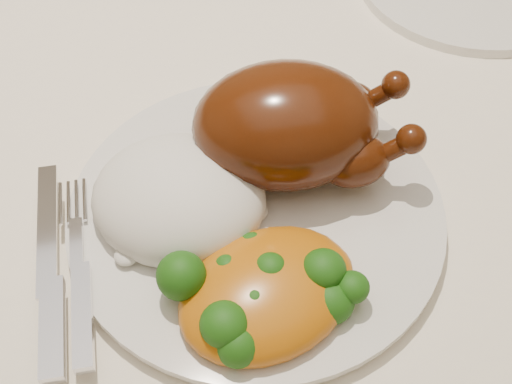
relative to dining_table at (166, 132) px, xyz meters
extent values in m
cube|color=brown|center=(0.00, 0.00, 0.07)|extent=(1.60, 0.90, 0.04)
cube|color=white|center=(0.00, 0.00, 0.10)|extent=(1.72, 1.02, 0.01)
cylinder|color=silver|center=(0.05, -0.20, 0.11)|extent=(0.33, 0.33, 0.01)
ellipsoid|color=#4F1B08|center=(0.08, -0.16, 0.16)|extent=(0.15, 0.12, 0.09)
ellipsoid|color=#4F1B08|center=(0.07, -0.17, 0.17)|extent=(0.07, 0.06, 0.03)
ellipsoid|color=#4F1B08|center=(0.12, -0.20, 0.14)|extent=(0.05, 0.04, 0.04)
sphere|color=#4F1B08|center=(0.16, -0.20, 0.16)|extent=(0.02, 0.02, 0.02)
ellipsoid|color=#4F1B08|center=(0.13, -0.14, 0.14)|extent=(0.05, 0.04, 0.04)
sphere|color=#4F1B08|center=(0.16, -0.15, 0.16)|extent=(0.02, 0.02, 0.02)
sphere|color=#4F1B08|center=(0.03, -0.19, 0.14)|extent=(0.03, 0.03, 0.03)
sphere|color=#4F1B08|center=(0.04, -0.13, 0.14)|extent=(0.03, 0.03, 0.03)
ellipsoid|color=white|center=(-0.01, -0.19, 0.13)|extent=(0.15, 0.15, 0.06)
ellipsoid|color=#C0700C|center=(0.04, -0.28, 0.12)|extent=(0.15, 0.13, 0.04)
ellipsoid|color=#C0700C|center=(0.07, -0.27, 0.12)|extent=(0.06, 0.05, 0.03)
ellipsoid|color=#0F410A|center=(0.01, -0.29, 0.13)|extent=(0.02, 0.02, 0.02)
ellipsoid|color=#0F410A|center=(0.00, -0.30, 0.13)|extent=(0.03, 0.03, 0.03)
ellipsoid|color=#0F410A|center=(-0.02, -0.26, 0.14)|extent=(0.03, 0.03, 0.03)
ellipsoid|color=#0F410A|center=(0.09, -0.29, 0.13)|extent=(0.02, 0.02, 0.02)
ellipsoid|color=#0F410A|center=(0.01, -0.31, 0.13)|extent=(0.03, 0.03, 0.03)
ellipsoid|color=#0F410A|center=(0.02, -0.26, 0.13)|extent=(0.02, 0.02, 0.02)
ellipsoid|color=#0F410A|center=(0.07, -0.27, 0.14)|extent=(0.03, 0.03, 0.02)
ellipsoid|color=#0F410A|center=(0.04, -0.27, 0.13)|extent=(0.03, 0.03, 0.03)
ellipsoid|color=#0F410A|center=(0.07, -0.29, 0.12)|extent=(0.03, 0.03, 0.03)
ellipsoid|color=#0F410A|center=(0.04, -0.24, 0.13)|extent=(0.02, 0.02, 0.02)
ellipsoid|color=#0F410A|center=(0.03, -0.29, 0.13)|extent=(0.02, 0.02, 0.02)
cube|color=silver|center=(-0.10, -0.19, 0.12)|extent=(0.02, 0.11, 0.00)
cube|color=silver|center=(-0.10, -0.27, 0.12)|extent=(0.02, 0.07, 0.01)
cube|color=silver|center=(-0.08, -0.26, 0.12)|extent=(0.02, 0.08, 0.01)
cube|color=silver|center=(-0.08, -0.19, 0.12)|extent=(0.02, 0.08, 0.00)
camera|label=1|loc=(-0.02, -0.50, 0.52)|focal=50.00mm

